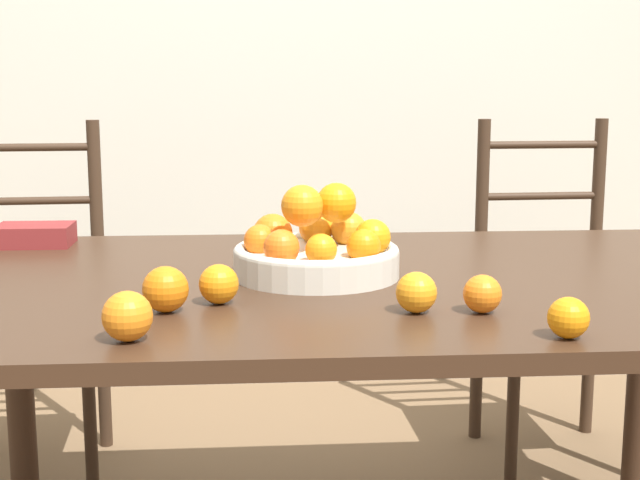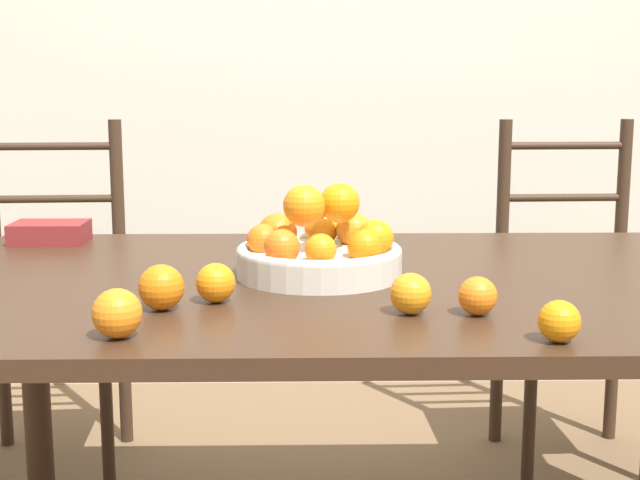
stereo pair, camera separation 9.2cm
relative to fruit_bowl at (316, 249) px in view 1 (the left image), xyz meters
name	(u,v)px [view 1 (the left image)]	position (x,y,z in m)	size (l,w,h in m)	color
wall_back	(310,41)	(0.09, 1.58, 0.48)	(8.00, 0.06, 2.60)	beige
dining_table	(359,317)	(0.09, -0.01, -0.14)	(1.78, 1.07, 0.76)	#382316
fruit_bowl	(316,249)	(0.00, 0.00, 0.00)	(0.33, 0.33, 0.19)	beige
orange_loose_0	(416,292)	(0.15, -0.30, -0.02)	(0.07, 0.07, 0.07)	orange
orange_loose_1	(165,289)	(-0.28, -0.27, -0.02)	(0.08, 0.08, 0.08)	orange
orange_loose_2	(482,294)	(0.26, -0.31, -0.02)	(0.07, 0.07, 0.07)	orange
orange_loose_3	(568,318)	(0.35, -0.47, -0.02)	(0.06, 0.06, 0.06)	orange
orange_loose_4	(127,316)	(-0.32, -0.44, -0.02)	(0.08, 0.08, 0.08)	orange
orange_loose_5	(219,284)	(-0.19, -0.22, -0.02)	(0.07, 0.07, 0.07)	orange
chair_left	(29,312)	(-0.79, 0.84, -0.33)	(0.44, 0.42, 1.04)	#382619
chair_right	(552,302)	(0.79, 0.84, -0.33)	(0.44, 0.42, 1.04)	#382619
book_stack	(34,235)	(-0.65, 0.40, -0.03)	(0.18, 0.13, 0.05)	maroon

